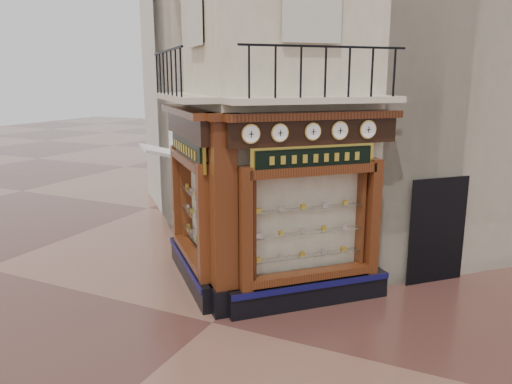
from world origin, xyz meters
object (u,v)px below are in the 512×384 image
Objects in this scene: clock_a at (251,134)px; clock_c at (313,132)px; corner_pilaster at (224,219)px; signboard_right at (314,158)px; clock_d at (340,131)px; signboard_left at (187,149)px; clock_b at (280,133)px; clock_e at (368,129)px; awning at (163,244)px.

clock_c is (0.87, 0.87, 0.00)m from clock_a.
corner_pilaster reaches higher than signboard_right.
corner_pilaster reaches higher than clock_c.
clock_d is 0.16× the size of signboard_left.
clock_d is (0.88, 0.88, 0.00)m from clock_b.
clock_b is at bearing -149.26° from signboard_left.
clock_e reaches higher than signboard_right.
signboard_left is (-3.77, -0.69, -0.52)m from clock_e.
clock_a reaches higher than clock_b.
signboard_right is at bearing 4.73° from clock_a.
clock_c reaches higher than signboard_left.
signboard_right is at bearing -155.80° from awning.
corner_pilaster reaches higher than signboard_left.
corner_pilaster is 11.56× the size of clock_b.
signboard_left reaches higher than awning.
awning is 0.78× the size of signboard_right.
clock_a is at bearing -180.00° from clock_e.
clock_c reaches higher than signboard_right.
corner_pilaster is 2.12m from signboard_left.
clock_b is 0.94× the size of clock_e.
clock_e is 0.19× the size of signboard_right.
signboard_left is (-1.46, 1.01, 1.15)m from corner_pilaster.
signboard_right is at bearing 166.77° from clock_d.
corner_pilaster is at bearing 165.48° from clock_c.
corner_pilaster is 11.14× the size of clock_a.
signboard_left is 2.92m from signboard_right.
clock_b is at bearing -171.85° from signboard_right.
clock_e is 0.16× the size of signboard_left.
clock_a reaches higher than signboard_right.
awning is at bearing 106.11° from clock_b.
signboard_left is at bearing -176.43° from awning.
clock_a reaches higher than signboard_left.
clock_c is at bearing -14.52° from corner_pilaster.
clock_d reaches higher than clock_c.
signboard_right is (0.87, 1.02, -0.52)m from clock_a.
awning is at bearing 117.99° from clock_d.
awning is 6.30m from signboard_right.
clock_b is (0.40, 0.40, 0.00)m from clock_a.
signboard_left is (-2.45, 0.62, -0.52)m from clock_b.
clock_a is at bearing -169.87° from awning.
awning is at bearing 96.08° from corner_pilaster.
signboard_right is at bearing -135.00° from signboard_left.
clock_e reaches higher than clock_b.
clock_d is 0.19× the size of signboard_right.
signboard_right is at bearing -10.25° from corner_pilaster.
clock_d is at bearing -13.23° from signboard_right.
clock_a is 2.35m from signboard_left.
clock_e is at bearing 0.00° from clock_d.
corner_pilaster reaches higher than awning.
corner_pilaster is at bearing 169.75° from signboard_right.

